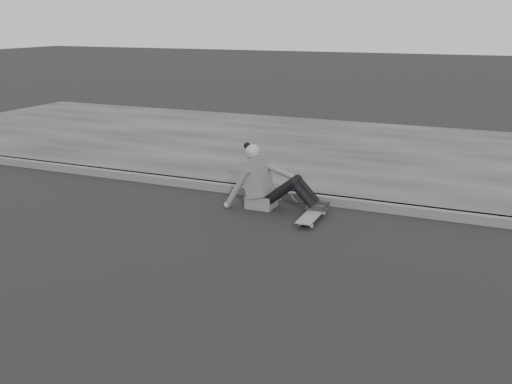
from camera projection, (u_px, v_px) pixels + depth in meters
ground at (480, 321)px, 4.83m from camera, size 80.00×80.00×0.00m
curb at (490, 220)px, 7.09m from camera, size 24.00×0.16×0.12m
sidewalk at (495, 165)px, 9.75m from camera, size 24.00×6.00×0.12m
skateboard at (312, 215)px, 7.23m from camera, size 0.20×0.78×0.09m
seated_woman at (266, 182)px, 7.64m from camera, size 1.38×0.46×0.88m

